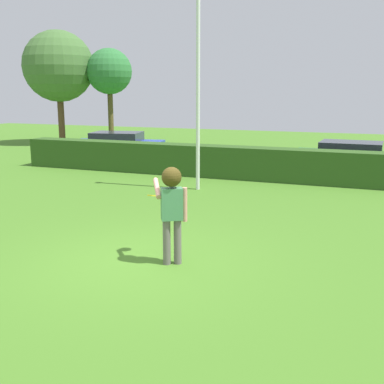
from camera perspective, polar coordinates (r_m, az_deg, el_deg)
The scene contains 9 objects.
ground_plane at distance 8.99m, azimuth -6.15°, elevation -8.29°, with size 60.00×60.00×0.00m, color #457823.
person at distance 8.52m, azimuth -2.44°, elevation -1.20°, with size 0.79×0.60×1.80m.
frisbee at distance 9.12m, azimuth -4.63°, elevation -0.44°, with size 0.24×0.24×0.08m.
lamppost at distance 15.04m, azimuth 0.73°, elevation 13.88°, with size 0.24×0.24×6.55m.
hedge_row at distance 17.13m, azimuth 7.75°, elevation 3.40°, with size 19.12×0.90×1.15m, color #2D511C.
parked_car_blue at distance 22.39m, azimuth -8.96°, elevation 5.67°, with size 4.46×2.52×1.25m.
parked_car_green at distance 18.89m, azimuth 18.45°, elevation 4.04°, with size 4.26×1.93×1.25m.
birch_tree at distance 29.65m, azimuth -15.72°, elevation 14.27°, with size 4.10×4.10×6.56m.
willow_tree at distance 28.70m, azimuth -9.89°, elevation 13.97°, with size 2.61×2.61×5.52m.
Camera 1 is at (3.92, -7.47, 3.11)m, focal length 44.52 mm.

